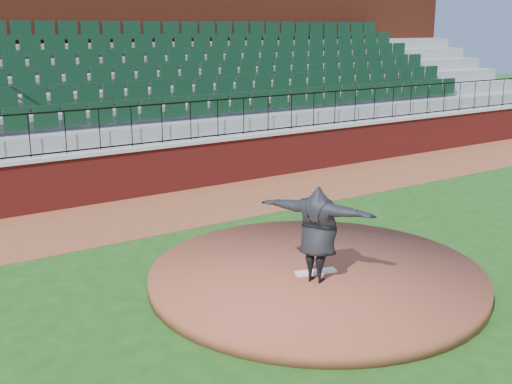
# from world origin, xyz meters

# --- Properties ---
(ground) EXTENTS (90.00, 90.00, 0.00)m
(ground) POSITION_xyz_m (0.00, 0.00, 0.00)
(ground) COLOR #1A4814
(ground) RESTS_ON ground
(warning_track) EXTENTS (34.00, 3.20, 0.01)m
(warning_track) POSITION_xyz_m (0.00, 5.40, 0.01)
(warning_track) COLOR brown
(warning_track) RESTS_ON ground
(field_wall) EXTENTS (34.00, 0.35, 1.20)m
(field_wall) POSITION_xyz_m (0.00, 7.00, 0.60)
(field_wall) COLOR maroon
(field_wall) RESTS_ON ground
(wall_cap) EXTENTS (34.00, 0.45, 0.10)m
(wall_cap) POSITION_xyz_m (0.00, 7.00, 1.25)
(wall_cap) COLOR #B7B7B7
(wall_cap) RESTS_ON field_wall
(wall_railing) EXTENTS (34.00, 0.05, 1.00)m
(wall_railing) POSITION_xyz_m (0.00, 7.00, 1.80)
(wall_railing) COLOR black
(wall_railing) RESTS_ON wall_cap
(seating_stands) EXTENTS (34.00, 5.10, 4.60)m
(seating_stands) POSITION_xyz_m (0.00, 9.72, 2.30)
(seating_stands) COLOR gray
(seating_stands) RESTS_ON ground
(concourse_wall) EXTENTS (34.00, 0.50, 5.50)m
(concourse_wall) POSITION_xyz_m (0.00, 12.52, 2.75)
(concourse_wall) COLOR maroon
(concourse_wall) RESTS_ON ground
(pitchers_mound) EXTENTS (5.62, 5.62, 0.25)m
(pitchers_mound) POSITION_xyz_m (0.19, -0.03, 0.12)
(pitchers_mound) COLOR brown
(pitchers_mound) RESTS_ON ground
(pitching_rubber) EXTENTS (0.71, 0.36, 0.05)m
(pitching_rubber) POSITION_xyz_m (0.08, -0.14, 0.27)
(pitching_rubber) COLOR white
(pitching_rubber) RESTS_ON pitchers_mound
(pitcher) EXTENTS (1.35, 1.94, 1.56)m
(pitcher) POSITION_xyz_m (-0.10, -0.39, 1.03)
(pitcher) COLOR black
(pitcher) RESTS_ON pitchers_mound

